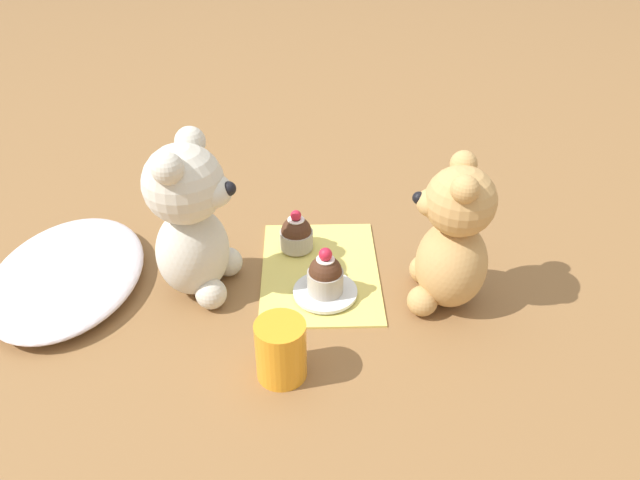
% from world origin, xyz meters
% --- Properties ---
extents(ground_plane, '(4.00, 4.00, 0.00)m').
position_xyz_m(ground_plane, '(0.00, 0.00, 0.00)').
color(ground_plane, olive).
extents(knitted_placemat, '(0.24, 0.17, 0.01)m').
position_xyz_m(knitted_placemat, '(0.00, 0.00, 0.00)').
color(knitted_placemat, '#E0D166').
rests_on(knitted_placemat, ground_plane).
extents(tulle_cloth, '(0.28, 0.20, 0.04)m').
position_xyz_m(tulle_cloth, '(-0.02, 0.35, 0.02)').
color(tulle_cloth, silver).
rests_on(tulle_cloth, ground_plane).
extents(teddy_bear_cream, '(0.13, 0.13, 0.22)m').
position_xyz_m(teddy_bear_cream, '(-0.03, 0.17, 0.11)').
color(teddy_bear_cream, beige).
rests_on(teddy_bear_cream, ground_plane).
extents(teddy_bear_tan, '(0.12, 0.11, 0.21)m').
position_xyz_m(teddy_bear_tan, '(-0.06, -0.17, 0.10)').
color(teddy_bear_tan, tan).
rests_on(teddy_bear_tan, ground_plane).
extents(cupcake_near_cream_bear, '(0.05, 0.05, 0.06)m').
position_xyz_m(cupcake_near_cream_bear, '(0.05, 0.03, 0.03)').
color(cupcake_near_cream_bear, '#B2ADA3').
rests_on(cupcake_near_cream_bear, knitted_placemat).
extents(saucer_plate, '(0.09, 0.09, 0.01)m').
position_xyz_m(saucer_plate, '(-0.06, -0.01, 0.01)').
color(saucer_plate, silver).
rests_on(saucer_plate, knitted_placemat).
extents(cupcake_near_tan_bear, '(0.05, 0.05, 0.07)m').
position_xyz_m(cupcake_near_tan_bear, '(-0.06, -0.01, 0.04)').
color(cupcake_near_tan_bear, '#B2ADA3').
rests_on(cupcake_near_tan_bear, saucer_plate).
extents(juice_glass, '(0.06, 0.06, 0.08)m').
position_xyz_m(juice_glass, '(-0.19, 0.05, 0.04)').
color(juice_glass, orange).
rests_on(juice_glass, ground_plane).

